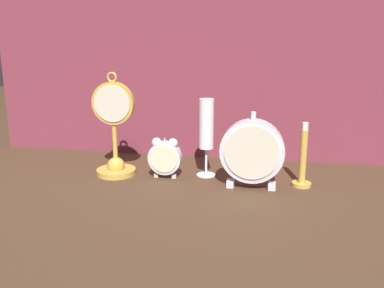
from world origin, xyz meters
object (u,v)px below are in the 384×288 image
object	(u,v)px
alarm_clock_twin_bell	(165,156)
champagne_flute	(206,129)
pocket_watch_on_stand	(115,139)
mantel_clock_silver	(252,152)
brass_candlestick	(303,164)

from	to	relation	value
alarm_clock_twin_bell	champagne_flute	world-z (taller)	champagne_flute
pocket_watch_on_stand	mantel_clock_silver	xyz separation A→B (m)	(0.40, -0.04, -0.01)
pocket_watch_on_stand	alarm_clock_twin_bell	xyz separation A→B (m)	(0.15, -0.00, -0.04)
champagne_flute	brass_candlestick	bearing A→B (deg)	-8.64
mantel_clock_silver	brass_candlestick	distance (m)	0.15
pocket_watch_on_stand	brass_candlestick	world-z (taller)	pocket_watch_on_stand
alarm_clock_twin_bell	mantel_clock_silver	xyz separation A→B (m)	(0.25, -0.04, 0.04)
alarm_clock_twin_bell	champagne_flute	bearing A→B (deg)	20.22
champagne_flute	alarm_clock_twin_bell	bearing A→B (deg)	-159.78
alarm_clock_twin_bell	mantel_clock_silver	world-z (taller)	mantel_clock_silver
pocket_watch_on_stand	mantel_clock_silver	world-z (taller)	pocket_watch_on_stand
alarm_clock_twin_bell	brass_candlestick	xyz separation A→B (m)	(0.39, 0.00, -0.00)
pocket_watch_on_stand	alarm_clock_twin_bell	distance (m)	0.16
pocket_watch_on_stand	champagne_flute	bearing A→B (deg)	8.12
brass_candlestick	pocket_watch_on_stand	bearing A→B (deg)	179.63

